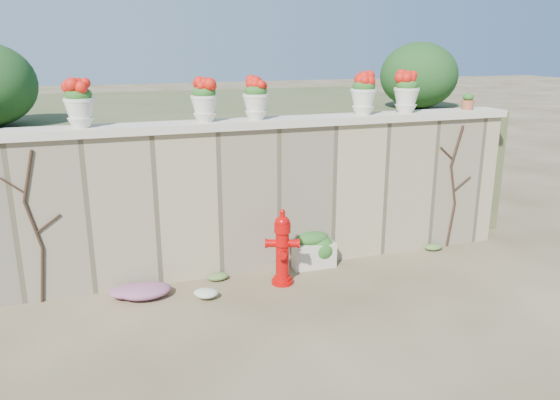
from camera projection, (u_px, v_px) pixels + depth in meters
name	position (u px, v px, depth m)	size (l,w,h in m)	color
ground	(291.00, 326.00, 6.15)	(80.00, 80.00, 0.00)	#4C3D26
stone_wall	(246.00, 200.00, 7.51)	(8.00, 0.40, 2.00)	#9C8C68
wall_cap	(245.00, 124.00, 7.22)	(8.10, 0.52, 0.10)	beige
raised_fill	(201.00, 156.00, 10.42)	(9.00, 6.00, 2.00)	#384C23
back_shrub_right	(419.00, 76.00, 9.24)	(1.30, 1.30, 1.10)	#143814
vine_left	(35.00, 226.00, 6.48)	(0.60, 0.04, 1.91)	black
vine_right	(454.00, 185.00, 8.33)	(0.60, 0.04, 1.91)	black
fire_hydrant	(282.00, 247.00, 7.12)	(0.44, 0.31, 1.02)	#B50606
planter_box	(312.00, 250.00, 7.78)	(0.61, 0.37, 0.51)	beige
green_shrub	(318.00, 246.00, 7.79)	(0.60, 0.54, 0.57)	#1E5119
magenta_clump	(142.00, 289.00, 6.85)	(0.79, 0.53, 0.21)	#BC259F
white_flowers	(203.00, 293.00, 6.78)	(0.47, 0.38, 0.17)	white
urn_pot_1	(79.00, 104.00, 6.49)	(0.36, 0.36, 0.56)	silver
urn_pot_2	(204.00, 101.00, 6.97)	(0.35, 0.35, 0.54)	silver
urn_pot_3	(256.00, 99.00, 7.18)	(0.34, 0.34, 0.54)	silver
urn_pot_4	(364.00, 94.00, 7.67)	(0.37, 0.37, 0.58)	silver
urn_pot_5	(406.00, 93.00, 7.89)	(0.37, 0.37, 0.58)	silver
terracotta_pot	(468.00, 102.00, 8.28)	(0.20, 0.20, 0.24)	#AF5535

